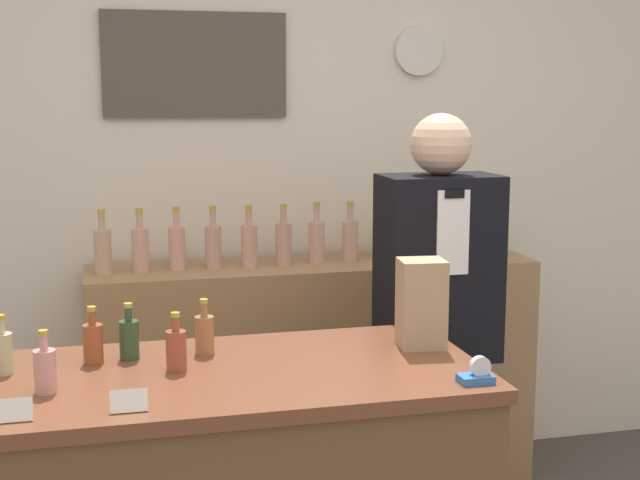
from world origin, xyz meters
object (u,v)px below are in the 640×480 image
shopkeeper (437,342)px  paper_bag (421,303)px  potted_plant (464,215)px  tape_dispenser (477,375)px

shopkeeper → paper_bag: (-0.24, -0.47, 0.27)m
potted_plant → tape_dispenser: bearing=-111.7°
shopkeeper → paper_bag: 0.59m
shopkeeper → paper_bag: size_ratio=6.17×
potted_plant → tape_dispenser: size_ratio=3.69×
potted_plant → paper_bag: potted_plant is taller
shopkeeper → paper_bag: bearing=-117.0°
shopkeeper → potted_plant: shopkeeper is taller
tape_dispenser → potted_plant: bearing=68.3°
paper_bag → tape_dispenser: paper_bag is taller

